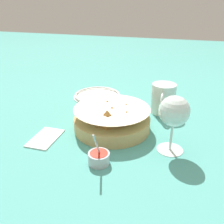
{
  "coord_description": "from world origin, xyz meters",
  "views": [
    {
      "loc": [
        0.67,
        0.24,
        0.41
      ],
      "look_at": [
        -0.04,
        0.04,
        0.06
      ],
      "focal_mm": 40.0,
      "sensor_mm": 36.0,
      "label": 1
    }
  ],
  "objects_px": {
    "beer_mug": "(163,100)",
    "sauce_cup": "(99,157)",
    "wine_glass": "(174,113)",
    "food_basket": "(112,119)",
    "side_plate": "(97,95)"
  },
  "relations": [
    {
      "from": "sauce_cup",
      "to": "beer_mug",
      "type": "height_order",
      "value": "beer_mug"
    },
    {
      "from": "beer_mug",
      "to": "side_plate",
      "type": "bearing_deg",
      "value": -104.68
    },
    {
      "from": "food_basket",
      "to": "sauce_cup",
      "type": "bearing_deg",
      "value": 5.6
    },
    {
      "from": "sauce_cup",
      "to": "wine_glass",
      "type": "distance_m",
      "value": 0.23
    },
    {
      "from": "food_basket",
      "to": "side_plate",
      "type": "distance_m",
      "value": 0.29
    },
    {
      "from": "food_basket",
      "to": "side_plate",
      "type": "bearing_deg",
      "value": -150.75
    },
    {
      "from": "beer_mug",
      "to": "side_plate",
      "type": "height_order",
      "value": "beer_mug"
    },
    {
      "from": "food_basket",
      "to": "wine_glass",
      "type": "height_order",
      "value": "wine_glass"
    },
    {
      "from": "wine_glass",
      "to": "side_plate",
      "type": "bearing_deg",
      "value": -134.17
    },
    {
      "from": "wine_glass",
      "to": "beer_mug",
      "type": "distance_m",
      "value": 0.27
    },
    {
      "from": "wine_glass",
      "to": "food_basket",
      "type": "bearing_deg",
      "value": -110.44
    },
    {
      "from": "sauce_cup",
      "to": "side_plate",
      "type": "distance_m",
      "value": 0.48
    },
    {
      "from": "beer_mug",
      "to": "sauce_cup",
      "type": "bearing_deg",
      "value": -18.81
    },
    {
      "from": "side_plate",
      "to": "beer_mug",
      "type": "bearing_deg",
      "value": 75.32
    },
    {
      "from": "sauce_cup",
      "to": "wine_glass",
      "type": "height_order",
      "value": "wine_glass"
    }
  ]
}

